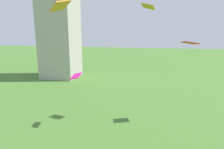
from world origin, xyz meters
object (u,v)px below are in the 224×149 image
kite_flying_2 (190,43)px  kite_flying_8 (60,6)px  kite_flying_5 (148,7)px  kite_flying_3 (76,76)px

kite_flying_2 → kite_flying_8: (-9.00, -10.43, 2.60)m
kite_flying_5 → kite_flying_2: bearing=16.8°
kite_flying_3 → kite_flying_5: 10.21m
kite_flying_3 → kite_flying_8: (2.04, -6.99, 5.78)m
kite_flying_2 → kite_flying_8: size_ratio=1.13×
kite_flying_3 → kite_flying_5: kite_flying_5 is taller
kite_flying_8 → kite_flying_3: bearing=-30.2°
kite_flying_2 → kite_flying_3: bearing=175.1°
kite_flying_5 → kite_flying_8: kite_flying_5 is taller
kite_flying_2 → kite_flying_5: kite_flying_5 is taller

